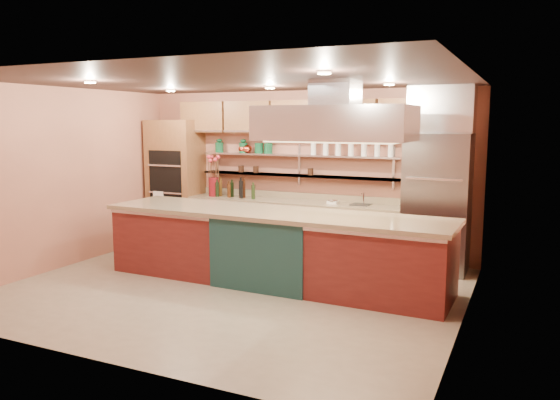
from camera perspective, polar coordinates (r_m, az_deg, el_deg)
The scene contains 21 objects.
floor at distance 7.58m, azimuth -5.02°, elevation -9.34°, with size 6.00×5.00×0.02m, color gray.
ceiling at distance 7.25m, azimuth -5.30°, elevation 12.34°, with size 6.00×5.00×0.02m, color black.
wall_back at distance 9.52m, azimuth 2.38°, elevation 2.94°, with size 6.00×0.04×2.80m, color #B06D53.
wall_front at distance 5.29m, azimuth -18.79°, elevation -1.72°, with size 6.00×0.04×2.80m, color #B06D53.
wall_left at distance 9.15m, azimuth -21.67°, elevation 2.15°, with size 0.04×5.00×2.80m, color #B06D53.
wall_right at distance 6.35m, azimuth 19.00°, elevation -0.14°, with size 0.04×5.00×2.80m, color #B06D53.
oven_stack at distance 10.46m, azimuth -10.83°, elevation 1.89°, with size 0.95×0.64×2.30m, color brown.
refrigerator at distance 8.58m, azimuth 16.07°, elevation -0.31°, with size 0.95×0.72×2.10m, color slate.
back_counter at distance 9.40m, azimuth 1.36°, elevation -2.89°, with size 3.84×0.64×0.93m, color tan.
wall_shelf_lower at distance 9.42m, azimuth 1.79°, elevation 2.58°, with size 3.60×0.26×0.03m, color silver.
wall_shelf_upper at distance 9.40m, azimuth 1.80°, elevation 4.71°, with size 3.60×0.26×0.03m, color silver.
upper_cabinets at distance 9.31m, azimuth 1.98°, elevation 8.67°, with size 4.60×0.36×0.55m, color brown.
range_hood at distance 7.19m, azimuth 5.79°, elevation 7.98°, with size 2.00×1.00×0.45m, color silver.
ceiling_downlights at distance 7.42m, azimuth -4.51°, elevation 12.02°, with size 4.00×2.80×0.02m, color #FFE5A5.
island at distance 7.73m, azimuth -0.74°, elevation -4.95°, with size 4.92×1.07×1.03m, color maroon.
flower_vase at distance 9.97m, azimuth -6.92°, elevation 1.39°, with size 0.19×0.19×0.34m, color #610E14.
oil_bottle_cluster at distance 9.73m, azimuth -4.59°, elevation 1.06°, with size 0.85×0.24×0.27m, color black.
kitchen_scale at distance 9.00m, azimuth 5.52°, elevation -0.11°, with size 0.16×0.12×0.09m, color white.
bar_faucet at distance 8.94m, azimuth 8.74°, elevation 0.11°, with size 0.03×0.03×0.20m, color white.
copper_kettle at distance 9.81m, azimuth -3.48°, elevation 5.36°, with size 0.18×0.18×0.15m, color #C9462E.
green_canister at distance 9.70m, azimuth -2.22°, elevation 5.44°, with size 0.15×0.15×0.18m, color #0F4627.
Camera 1 is at (3.62, -6.26, 2.27)m, focal length 35.00 mm.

